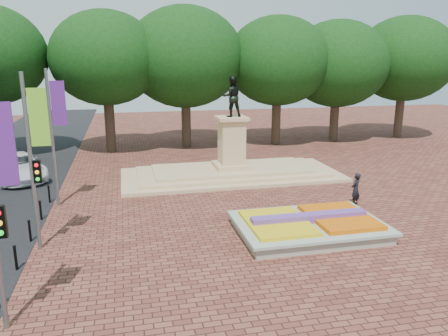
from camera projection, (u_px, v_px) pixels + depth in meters
name	position (u px, v px, depth m)	size (l,w,h in m)	color
ground	(272.00, 219.00, 20.81)	(90.00, 90.00, 0.00)	brown
flower_bed	(309.00, 225.00, 19.05)	(6.30, 4.30, 0.91)	gray
monument	(232.00, 163.00, 28.15)	(14.00, 6.00, 6.40)	tan
tree_row_back	(230.00, 68.00, 36.69)	(44.80, 8.80, 10.43)	#35281D
banner_poles	(32.00, 156.00, 16.43)	(0.88, 11.17, 7.00)	slate
bollard_row	(23.00, 242.00, 16.93)	(0.12, 13.12, 0.98)	black
van	(18.00, 167.00, 27.50)	(2.69, 5.84, 1.62)	silver
pedestrian	(356.00, 189.00, 22.61)	(0.63, 0.42, 1.74)	black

